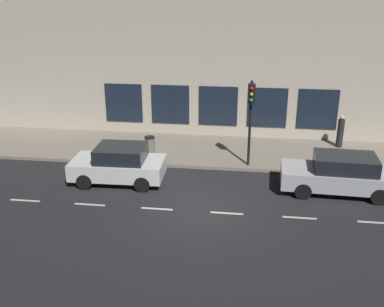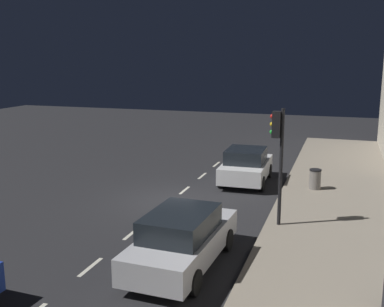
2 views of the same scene
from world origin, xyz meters
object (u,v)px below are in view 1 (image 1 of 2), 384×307
at_px(pedestrian_0, 340,132).
at_px(trash_bin, 150,145).
at_px(traffic_light, 251,106).
at_px(parked_car_3, 119,164).
at_px(parked_car_0, 340,174).

bearing_deg(pedestrian_0, trash_bin, -54.87).
xyz_separation_m(pedestrian_0, trash_bin, (-2.18, 9.27, -0.34)).
relative_size(traffic_light, trash_bin, 4.55).
height_order(traffic_light, parked_car_3, traffic_light).
distance_m(pedestrian_0, trash_bin, 9.53).
bearing_deg(parked_car_0, parked_car_3, 93.07).
height_order(parked_car_3, trash_bin, parked_car_3).
height_order(pedestrian_0, trash_bin, pedestrian_0).
relative_size(parked_car_3, trash_bin, 4.60).
distance_m(parked_car_0, trash_bin, 8.89).
distance_m(parked_car_0, parked_car_3, 9.01).
distance_m(traffic_light, parked_car_3, 6.15).
height_order(parked_car_3, pedestrian_0, pedestrian_0).
relative_size(traffic_light, parked_car_0, 0.84).
bearing_deg(trash_bin, traffic_light, -101.69).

